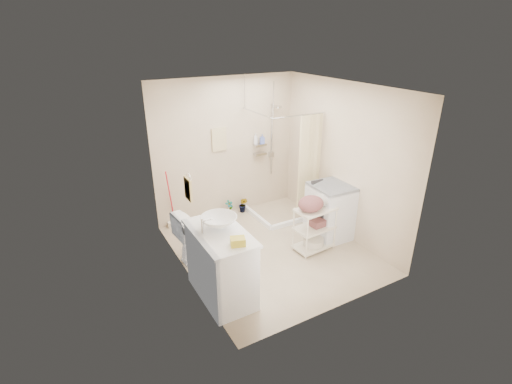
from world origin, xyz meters
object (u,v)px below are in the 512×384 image
Objects in this scene: washing_machine at (331,211)px; laundry_rack at (315,225)px; toilet at (201,234)px; vanity at (221,264)px.

washing_machine is 0.55m from laundry_rack.
washing_machine is (2.18, -0.47, 0.07)m from toilet.
toilet is (0.12, 1.01, -0.08)m from vanity.
laundry_rack is at bearing -156.16° from washing_machine.
vanity reaches higher than washing_machine.
laundry_rack is (1.67, -0.68, 0.03)m from toilet.
vanity is 1.02m from toilet.
washing_machine is 1.08× the size of laundry_rack.
laundry_rack is at bearing 10.09° from vanity.
vanity is at bearing -165.25° from washing_machine.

